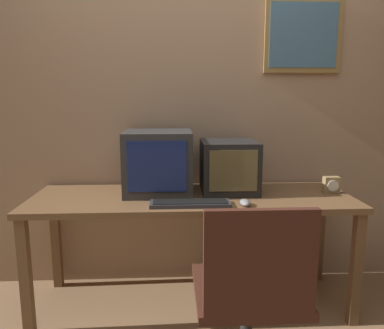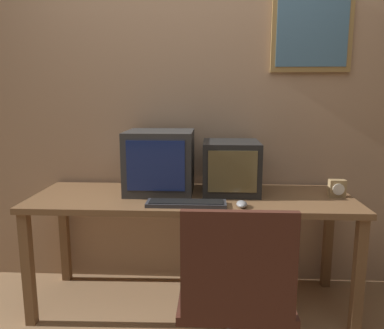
{
  "view_description": "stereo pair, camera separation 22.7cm",
  "coord_description": "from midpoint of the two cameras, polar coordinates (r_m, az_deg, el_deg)",
  "views": [
    {
      "loc": [
        -0.11,
        -1.32,
        1.33
      ],
      "look_at": [
        0.0,
        0.92,
        0.92
      ],
      "focal_mm": 35.0,
      "sensor_mm": 36.0,
      "label": 1
    },
    {
      "loc": [
        0.11,
        -1.32,
        1.33
      ],
      "look_at": [
        0.0,
        0.92,
        0.92
      ],
      "focal_mm": 35.0,
      "sensor_mm": 36.0,
      "label": 2
    }
  ],
  "objects": [
    {
      "name": "desk_clock",
      "position": [
        2.49,
        23.72,
        -3.38
      ],
      "size": [
        0.1,
        0.06,
        0.11
      ],
      "color": "#A38456",
      "rests_on": "desk"
    },
    {
      "name": "keyboard_main",
      "position": [
        2.11,
        2.22,
        -5.97
      ],
      "size": [
        0.45,
        0.13,
        0.03
      ],
      "color": "#333338",
      "rests_on": "desk"
    },
    {
      "name": "wall_back",
      "position": [
        2.62,
        3.08,
        9.82
      ],
      "size": [
        8.0,
        0.08,
        2.6
      ],
      "color": "tan",
      "rests_on": "ground_plane"
    },
    {
      "name": "mouse_near_keyboard",
      "position": [
        2.11,
        10.68,
        -5.99
      ],
      "size": [
        0.06,
        0.1,
        0.03
      ],
      "color": "gray",
      "rests_on": "desk"
    },
    {
      "name": "office_chair",
      "position": [
        1.8,
        10.35,
        -21.35
      ],
      "size": [
        0.51,
        0.51,
        0.9
      ],
      "color": "black",
      "rests_on": "ground_plane"
    },
    {
      "name": "monitor_left",
      "position": [
        2.38,
        -2.16,
        0.43
      ],
      "size": [
        0.42,
        0.4,
        0.39
      ],
      "color": "#333333",
      "rests_on": "desk"
    },
    {
      "name": "monitor_right",
      "position": [
        2.4,
        8.65,
        -0.39
      ],
      "size": [
        0.35,
        0.38,
        0.33
      ],
      "color": "black",
      "rests_on": "desk"
    },
    {
      "name": "desk",
      "position": [
        2.34,
        2.8,
        -6.58
      ],
      "size": [
        1.97,
        0.65,
        0.72
      ],
      "color": "brown",
      "rests_on": "ground_plane"
    }
  ]
}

